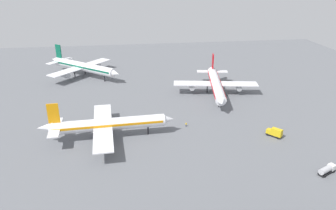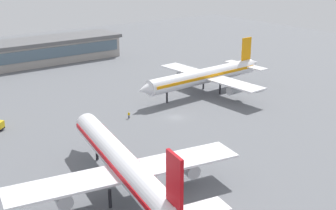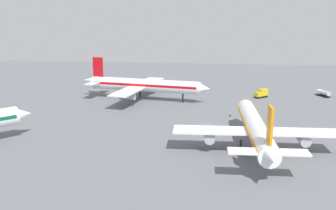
{
  "view_description": "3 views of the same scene",
  "coord_description": "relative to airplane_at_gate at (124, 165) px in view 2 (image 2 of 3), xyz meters",
  "views": [
    {
      "loc": [
        -12.98,
        -117.94,
        56.49
      ],
      "look_at": [
        4.23,
        3.65,
        5.04
      ],
      "focal_mm": 35.08,
      "sensor_mm": 36.0,
      "label": 1
    },
    {
      "loc": [
        65.0,
        84.49,
        39.55
      ],
      "look_at": [
        7.96,
        7.45,
        6.98
      ],
      "focal_mm": 48.03,
      "sensor_mm": 36.0,
      "label": 2
    },
    {
      "loc": [
        -107.47,
        -2.6,
        30.87
      ],
      "look_at": [
        3.28,
        12.19,
        4.63
      ],
      "focal_mm": 40.93,
      "sensor_mm": 36.0,
      "label": 3
    }
  ],
  "objects": [
    {
      "name": "ground",
      "position": [
        -30.24,
        -25.12,
        -5.57
      ],
      "size": [
        288.0,
        288.0,
        0.0
      ],
      "primitive_type": "plane",
      "color": "slate"
    },
    {
      "name": "terminal_building",
      "position": [
        -23.8,
        -103.05,
        -1.06
      ],
      "size": [
        65.86,
        16.26,
        8.84
      ],
      "color": "#9E9993",
      "rests_on": "ground"
    },
    {
      "name": "airplane_at_gate",
      "position": [
        0.0,
        0.0,
        0.0
      ],
      "size": [
        40.63,
        50.13,
        15.31
      ],
      "rotation": [
        0.0,
        0.0,
        4.54
      ],
      "color": "white",
      "rests_on": "ground"
    },
    {
      "name": "airplane_distant",
      "position": [
        -50.0,
        -36.63,
        -0.27
      ],
      "size": [
        47.92,
        38.42,
        14.58
      ],
      "rotation": [
        0.0,
        0.0,
        0.05
      ],
      "color": "white",
      "rests_on": "ground"
    },
    {
      "name": "ground_crew_worker",
      "position": [
        -20.43,
        -31.72,
        -4.72
      ],
      "size": [
        0.53,
        0.53,
        1.67
      ],
      "rotation": [
        0.0,
        0.0,
        4.03
      ],
      "color": "#1E2338",
      "rests_on": "ground"
    }
  ]
}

